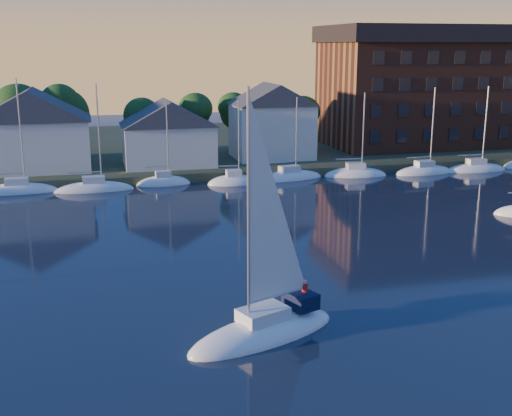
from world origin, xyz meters
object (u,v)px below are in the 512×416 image
object	(u,v)px
clubhouse_east	(272,120)
hero_sailboat	(265,325)
clubhouse_west	(33,129)
condo_block	(428,85)
clubhouse_centre	(168,132)

from	to	relation	value
clubhouse_east	hero_sailboat	distance (m)	52.66
clubhouse_west	condo_block	world-z (taller)	condo_block
hero_sailboat	clubhouse_east	bearing A→B (deg)	-127.48
clubhouse_west	clubhouse_centre	world-z (taller)	clubhouse_west
clubhouse_centre	hero_sailboat	bearing A→B (deg)	-90.89
clubhouse_east	clubhouse_west	bearing A→B (deg)	-178.09
clubhouse_west	hero_sailboat	size ratio (longest dim) A/B	0.93
clubhouse_east	hero_sailboat	size ratio (longest dim) A/B	0.71
clubhouse_west	clubhouse_centre	bearing A→B (deg)	-3.58
clubhouse_west	clubhouse_centre	size ratio (longest dim) A/B	1.18
clubhouse_east	condo_block	world-z (taller)	condo_block
clubhouse_east	condo_block	bearing A→B (deg)	12.89
clubhouse_centre	clubhouse_east	world-z (taller)	clubhouse_east
hero_sailboat	clubhouse_centre	bearing A→B (deg)	-112.02
clubhouse_west	condo_block	bearing A→B (deg)	7.07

